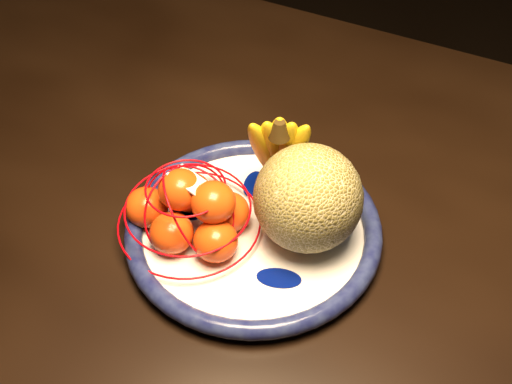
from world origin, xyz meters
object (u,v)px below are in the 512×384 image
(dining_table, at_px, (156,177))
(fruit_bowl, at_px, (253,229))
(cantaloupe, at_px, (308,198))
(mandarin_bag, at_px, (191,211))
(banana_bunch, at_px, (279,147))

(dining_table, xyz_separation_m, fruit_bowl, (0.20, -0.13, 0.09))
(cantaloupe, xyz_separation_m, mandarin_bag, (-0.13, -0.04, -0.03))
(dining_table, distance_m, fruit_bowl, 0.26)
(banana_bunch, bearing_deg, mandarin_bag, -144.30)
(dining_table, xyz_separation_m, cantaloupe, (0.27, -0.11, 0.16))
(mandarin_bag, bearing_deg, cantaloupe, 15.90)
(banana_bunch, height_order, mandarin_bag, banana_bunch)
(banana_bunch, relative_size, mandarin_bag, 0.65)
(fruit_bowl, bearing_deg, mandarin_bag, -160.55)
(dining_table, bearing_deg, cantaloupe, -14.72)
(fruit_bowl, relative_size, cantaloupe, 2.47)
(banana_bunch, bearing_deg, fruit_bowl, -111.96)
(cantaloupe, distance_m, banana_bunch, 0.09)
(dining_table, bearing_deg, mandarin_bag, -40.45)
(fruit_bowl, relative_size, banana_bunch, 2.13)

